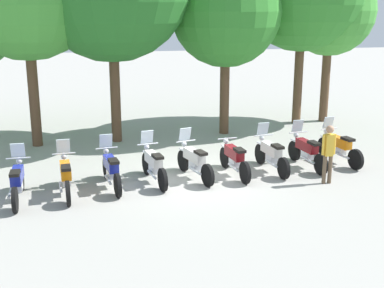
{
  "coord_description": "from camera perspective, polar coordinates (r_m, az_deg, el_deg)",
  "views": [
    {
      "loc": [
        -2.68,
        -14.05,
        4.95
      ],
      "look_at": [
        0.0,
        0.5,
        0.9
      ],
      "focal_mm": 48.87,
      "sensor_mm": 36.0,
      "label": 1
    }
  ],
  "objects": [
    {
      "name": "tree_3",
      "position": [
        19.75,
        3.72,
        14.25
      ],
      "size": [
        4.12,
        4.12,
        6.67
      ],
      "color": "brown",
      "rests_on": "ground_plane"
    },
    {
      "name": "motorcycle_6",
      "position": [
        15.85,
        8.62,
        -1.1
      ],
      "size": [
        0.62,
        2.18,
        1.37
      ],
      "rotation": [
        0.0,
        0.0,
        1.7
      ],
      "color": "black",
      "rests_on": "ground_plane"
    },
    {
      "name": "motorcycle_1",
      "position": [
        14.15,
        -13.61,
        -3.39
      ],
      "size": [
        0.62,
        2.19,
        1.37
      ],
      "rotation": [
        0.0,
        0.0,
        1.67
      ],
      "color": "black",
      "rests_on": "ground_plane"
    },
    {
      "name": "motorcycle_3",
      "position": [
        14.74,
        -4.22,
        -2.23
      ],
      "size": [
        0.67,
        2.17,
        1.37
      ],
      "rotation": [
        0.0,
        0.0,
        1.76
      ],
      "color": "black",
      "rests_on": "ground_plane"
    },
    {
      "name": "motorcycle_7",
      "position": [
        16.41,
        12.39,
        -0.72
      ],
      "size": [
        0.62,
        2.18,
        1.37
      ],
      "rotation": [
        0.0,
        0.0,
        1.72
      ],
      "color": "black",
      "rests_on": "ground_plane"
    },
    {
      "name": "motorcycle_2",
      "position": [
        14.46,
        -8.83,
        -2.72
      ],
      "size": [
        0.64,
        2.18,
        1.37
      ],
      "rotation": [
        0.0,
        0.0,
        1.74
      ],
      "color": "black",
      "rests_on": "ground_plane"
    },
    {
      "name": "motorcycle_0",
      "position": [
        14.07,
        -18.51,
        -3.87
      ],
      "size": [
        0.62,
        2.19,
        1.37
      ],
      "rotation": [
        0.0,
        0.0,
        1.6
      ],
      "color": "black",
      "rests_on": "ground_plane"
    },
    {
      "name": "motorcycle_5",
      "position": [
        15.34,
        4.63,
        -1.59
      ],
      "size": [
        0.62,
        2.18,
        0.99
      ],
      "rotation": [
        0.0,
        0.0,
        1.7
      ],
      "color": "black",
      "rests_on": "ground_plane"
    },
    {
      "name": "motorcycle_8",
      "position": [
        17.13,
        15.74,
        -0.27
      ],
      "size": [
        0.72,
        2.16,
        1.37
      ],
      "rotation": [
        0.0,
        0.0,
        1.79
      ],
      "color": "black",
      "rests_on": "ground_plane"
    },
    {
      "name": "tree_5",
      "position": [
        22.55,
        14.84,
        13.87
      ],
      "size": [
        3.67,
        3.67,
        6.43
      ],
      "color": "brown",
      "rests_on": "ground_plane"
    },
    {
      "name": "ground_plane",
      "position": [
        15.13,
        0.34,
        -3.78
      ],
      "size": [
        80.0,
        80.0,
        0.0
      ],
      "primitive_type": "plane",
      "color": "#9E9B93"
    },
    {
      "name": "motorcycle_4",
      "position": [
        15.03,
        0.25,
        -1.84
      ],
      "size": [
        0.82,
        2.13,
        1.37
      ],
      "rotation": [
        0.0,
        0.0,
        1.85
      ],
      "color": "black",
      "rests_on": "ground_plane"
    },
    {
      "name": "person_0",
      "position": [
        14.93,
        14.68,
        -0.63
      ],
      "size": [
        0.4,
        0.22,
        1.67
      ],
      "rotation": [
        0.0,
        0.0,
        1.58
      ],
      "color": "brown",
      "rests_on": "ground_plane"
    }
  ]
}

